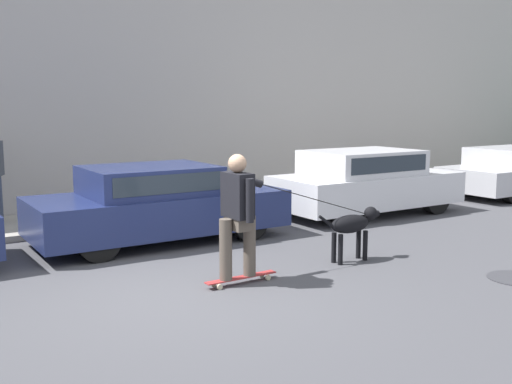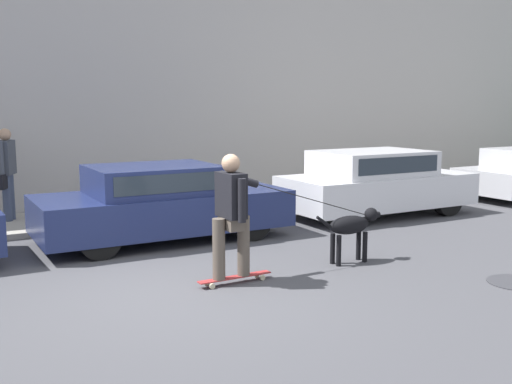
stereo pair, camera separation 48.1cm
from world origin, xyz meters
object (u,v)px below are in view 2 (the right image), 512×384
Objects in this scene: dog at (352,227)px; pedestrian_with_bag at (7,170)px; skateboarder at (232,211)px; fire_hydrant at (258,199)px; parked_car_2 at (376,183)px; parked_car_1 at (161,204)px.

dog is 0.65× the size of pedestrian_with_bag.
dog is 1.98m from skateboarder.
parked_car_2 is at bearing -21.84° from fire_hydrant.
parked_car_2 reaches higher than dog.
fire_hydrant is (4.38, -1.56, -0.66)m from pedestrian_with_bag.
parked_car_1 is 3.25m from dog.
parked_car_1 is 1.49× the size of skateboarder.
parked_car_1 is 1.04× the size of parked_car_2.
skateboarder is at bearing 136.06° from pedestrian_with_bag.
parked_car_1 is 2.76m from skateboarder.
pedestrian_with_bag is (-3.90, 5.12, 0.53)m from dog.
skateboarder reaches higher than dog.
dog reaches higher than fire_hydrant.
pedestrian_with_bag is (-6.60, 2.45, 0.39)m from parked_car_2.
parked_car_1 is 3.74× the size of dog.
skateboarder is (-0.09, -2.74, 0.32)m from parked_car_1.
skateboarder reaches higher than fire_hydrant.
fire_hydrant is (0.48, 3.56, -0.13)m from dog.
fire_hydrant is at bearing -174.23° from pedestrian_with_bag.
parked_car_1 is 2.51m from fire_hydrant.
dog is 3.59m from fire_hydrant.
skateboarder is at bearing -177.00° from dog.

